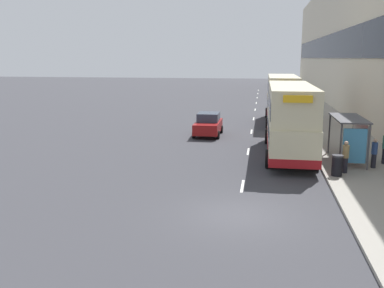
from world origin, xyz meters
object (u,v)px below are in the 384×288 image
Objects in this scene: double_decker_bus_ahead at (282,98)px; pedestrian_2 at (345,157)px; double_decker_bus_near at (290,119)px; bus_shelter at (352,132)px; pedestrian_at_shelter at (374,153)px; car_0 at (208,124)px; litter_bin at (337,165)px.

double_decker_bus_ahead is 6.15× the size of pedestrian_2.
double_decker_bus_near is at bearing -90.34° from double_decker_bus_ahead.
bus_shelter is 1.73m from pedestrian_at_shelter.
car_0 is (-5.74, 6.10, -1.43)m from double_decker_bus_near.
bus_shelter is at bearing 73.11° from pedestrian_2.
double_decker_bus_ahead is (-3.22, 15.18, 0.41)m from bus_shelter.
double_decker_bus_near is 2.46× the size of car_0.
car_0 is at bearing -128.51° from double_decker_bus_ahead.
bus_shelter reaches higher than pedestrian_2.
car_0 is at bearing 125.59° from litter_bin.
double_decker_bus_ahead is 17.83m from pedestrian_2.
bus_shelter is 2.54× the size of pedestrian_2.
bus_shelter is 12.03m from car_0.
pedestrian_2 is (8.30, -10.29, 0.13)m from car_0.
double_decker_bus_near is at bearing 113.29° from litter_bin.
bus_shelter is 3.76m from double_decker_bus_near.
pedestrian_2 is at bearing -142.05° from pedestrian_at_shelter.
pedestrian_at_shelter is at bearing 138.11° from car_0.
double_decker_bus_near reaches higher than pedestrian_at_shelter.
car_0 is at bearing 138.11° from pedestrian_at_shelter.
car_0 is 2.55× the size of pedestrian_2.
double_decker_bus_ahead is 2.41× the size of car_0.
bus_shelter reaches higher than pedestrian_at_shelter.
pedestrian_2 is (2.48, -17.61, -1.30)m from double_decker_bus_ahead.
double_decker_bus_ahead is 16.86m from pedestrian_at_shelter.
double_decker_bus_ahead is at bearing 98.02° from pedestrian_2.
pedestrian_at_shelter is 2.94m from litter_bin.
pedestrian_2 reaches higher than pedestrian_at_shelter.
double_decker_bus_ahead is at bearing 89.66° from double_decker_bus_near.
double_decker_bus_ahead is 18.41m from litter_bin.
double_decker_bus_near is at bearing 133.25° from car_0.
bus_shelter is at bearing -28.23° from double_decker_bus_near.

